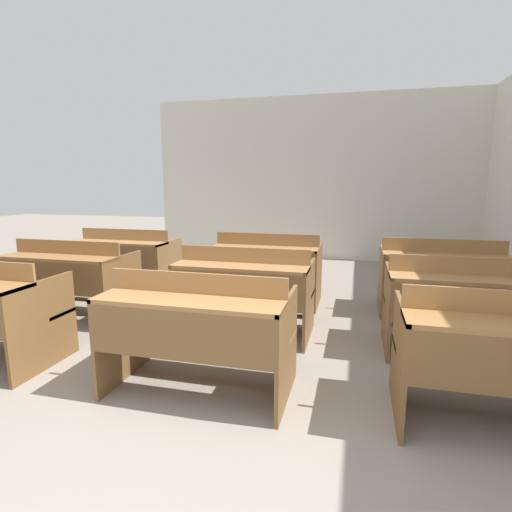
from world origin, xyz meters
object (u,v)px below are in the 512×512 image
at_px(bench_second_left, 70,277).
at_px(bench_third_center, 267,265).
at_px(bench_second_center, 244,288).
at_px(bench_second_right, 466,303).
at_px(wastepaper_bin, 510,291).
at_px(bench_front_center, 198,328).
at_px(bench_third_left, 126,258).
at_px(bench_third_right, 441,275).

xyz_separation_m(bench_second_left, bench_third_center, (1.97, 1.13, 0.00)).
height_order(bench_second_center, bench_second_right, same).
distance_m(bench_second_center, wastepaper_bin, 3.49).
height_order(bench_second_left, bench_second_right, same).
relative_size(bench_front_center, bench_third_left, 1.00).
relative_size(bench_second_left, bench_third_left, 1.00).
xyz_separation_m(bench_second_left, bench_second_right, (3.97, -0.01, 0.00)).
bearing_deg(bench_front_center, bench_third_left, 131.32).
bearing_deg(bench_third_left, bench_second_left, -89.91).
bearing_deg(wastepaper_bin, bench_second_center, -147.91).
xyz_separation_m(bench_second_right, wastepaper_bin, (0.97, 1.87, -0.32)).
height_order(bench_third_center, wastepaper_bin, bench_third_center).
bearing_deg(bench_second_right, bench_third_right, 89.72).
xyz_separation_m(bench_second_right, bench_third_left, (-3.97, 1.12, 0.00)).
xyz_separation_m(bench_second_center, bench_second_right, (1.98, -0.02, 0.00)).
height_order(bench_second_left, bench_third_left, same).
height_order(bench_second_center, bench_third_left, same).
distance_m(bench_front_center, bench_third_right, 3.01).
relative_size(bench_second_center, wastepaper_bin, 4.10).
bearing_deg(bench_second_right, bench_second_left, 179.92).
bearing_deg(bench_third_center, bench_second_right, -29.64).
bearing_deg(bench_second_center, bench_third_center, 91.09).
bearing_deg(bench_third_left, bench_third_right, -0.00).
bearing_deg(wastepaper_bin, bench_third_left, -171.41).
distance_m(bench_second_left, wastepaper_bin, 5.29).
bearing_deg(bench_second_center, bench_front_center, -90.71).
xyz_separation_m(bench_front_center, wastepaper_bin, (2.96, 3.00, -0.32)).
bearing_deg(bench_second_left, bench_front_center, -29.77).
distance_m(bench_third_left, bench_third_right, 3.97).
relative_size(bench_front_center, bench_third_center, 1.00).
bearing_deg(bench_third_left, bench_third_center, 0.35).
bearing_deg(bench_second_right, bench_third_left, 164.18).
xyz_separation_m(bench_second_center, bench_third_left, (-1.99, 1.10, 0.00)).
bearing_deg(bench_third_right, bench_second_right, -90.28).
bearing_deg(bench_third_center, wastepaper_bin, 13.90).
xyz_separation_m(bench_second_center, wastepaper_bin, (2.95, 1.85, -0.32)).
height_order(bench_second_left, bench_third_right, same).
relative_size(bench_front_center, bench_third_right, 1.00).
height_order(bench_third_center, bench_third_right, same).
relative_size(bench_second_center, bench_third_right, 1.00).
xyz_separation_m(bench_second_left, wastepaper_bin, (4.94, 1.87, -0.32)).
height_order(bench_front_center, bench_second_right, same).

